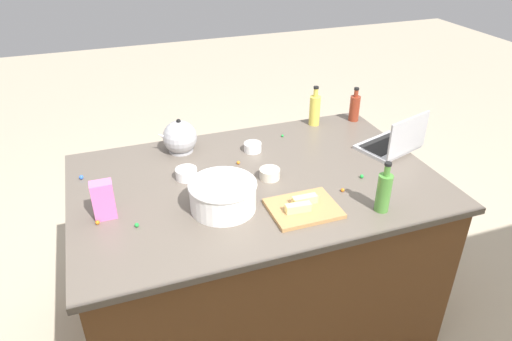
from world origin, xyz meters
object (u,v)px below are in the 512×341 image
at_px(ramekin_small, 253,147).
at_px(candy_bag, 103,200).
at_px(laptop, 394,143).
at_px(mixing_bowl_large, 223,195).
at_px(bottle_olive, 384,192).
at_px(bottle_soy, 355,107).
at_px(bottle_oil, 315,110).
at_px(ramekin_wide, 186,174).
at_px(cutting_board, 303,208).
at_px(butter_stick_right, 298,208).
at_px(butter_stick_left, 305,200).
at_px(ramekin_medium, 270,174).
at_px(kettle, 180,138).

xyz_separation_m(ramekin_small, candy_bag, (0.78, 0.36, 0.06)).
height_order(laptop, mixing_bowl_large, laptop).
bearing_deg(bottle_olive, bottle_soy, -112.70).
distance_m(bottle_oil, ramekin_wide, 0.93).
distance_m(cutting_board, butter_stick_right, 0.05).
distance_m(bottle_oil, butter_stick_left, 0.88).
distance_m(bottle_soy, cutting_board, 1.03).
xyz_separation_m(cutting_board, butter_stick_left, (-0.02, -0.02, 0.03)).
bearing_deg(bottle_soy, mixing_bowl_large, 32.20).
bearing_deg(ramekin_wide, butter_stick_left, 136.57).
bearing_deg(ramekin_wide, candy_bag, 26.94).
relative_size(mixing_bowl_large, butter_stick_right, 2.70).
height_order(mixing_bowl_large, cutting_board, mixing_bowl_large).
height_order(bottle_soy, butter_stick_left, bottle_soy).
xyz_separation_m(butter_stick_right, ramekin_wide, (0.38, -0.46, -0.01)).
distance_m(ramekin_medium, candy_bag, 0.77).
bearing_deg(butter_stick_left, cutting_board, 56.18).
distance_m(mixing_bowl_large, ramekin_medium, 0.33).
xyz_separation_m(bottle_soy, ramekin_small, (0.71, 0.17, -0.06)).
xyz_separation_m(mixing_bowl_large, ramekin_medium, (-0.28, -0.17, -0.04)).
bearing_deg(bottle_oil, ramekin_medium, 46.13).
relative_size(mixing_bowl_large, candy_bag, 1.75).
bearing_deg(bottle_oil, cutting_board, 61.40).
bearing_deg(butter_stick_right, kettle, -64.73).
relative_size(mixing_bowl_large, ramekin_wide, 2.86).
height_order(mixing_bowl_large, bottle_soy, bottle_soy).
bearing_deg(laptop, ramekin_medium, 3.60).
relative_size(bottle_olive, ramekin_wide, 2.25).
bearing_deg(butter_stick_left, butter_stick_right, 41.16).
bearing_deg(bottle_olive, butter_stick_left, -23.73).
distance_m(laptop, butter_stick_right, 0.81).
bearing_deg(cutting_board, bottle_olive, 160.81).
bearing_deg(mixing_bowl_large, candy_bag, -12.11).
xyz_separation_m(bottle_olive, bottle_oil, (-0.11, -0.90, 0.00)).
height_order(bottle_olive, ramekin_small, bottle_olive).
relative_size(butter_stick_left, butter_stick_right, 1.00).
distance_m(cutting_board, ramekin_small, 0.59).
xyz_separation_m(laptop, bottle_soy, (-0.00, -0.42, 0.04)).
xyz_separation_m(bottle_soy, butter_stick_right, (0.72, 0.79, -0.05)).
xyz_separation_m(bottle_soy, ramekin_medium, (0.73, 0.47, -0.06)).
relative_size(bottle_soy, candy_bag, 1.22).
bearing_deg(ramekin_medium, bottle_olive, 131.26).
distance_m(laptop, ramekin_medium, 0.73).
bearing_deg(ramekin_wide, kettle, -96.28).
relative_size(bottle_olive, butter_stick_right, 2.13).
relative_size(mixing_bowl_large, bottle_olive, 1.27).
height_order(bottle_soy, ramekin_medium, bottle_soy).
relative_size(cutting_board, ramekin_wide, 2.85).
xyz_separation_m(laptop, butter_stick_left, (0.67, 0.32, -0.01)).
distance_m(bottle_olive, bottle_oil, 0.91).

